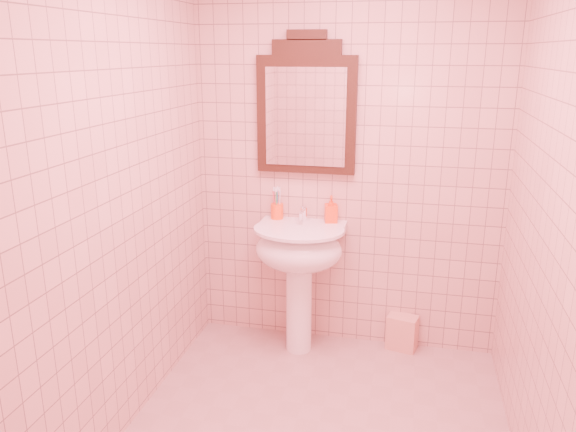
% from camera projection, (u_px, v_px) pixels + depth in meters
% --- Properties ---
extents(back_wall, '(2.00, 0.02, 2.50)m').
position_uv_depth(back_wall, '(348.00, 163.00, 3.61)').
color(back_wall, '#D9A697').
rests_on(back_wall, floor).
extents(pedestal_sink, '(0.58, 0.58, 0.86)m').
position_uv_depth(pedestal_sink, '(299.00, 258.00, 3.62)').
color(pedestal_sink, white).
rests_on(pedestal_sink, floor).
extents(faucet, '(0.04, 0.16, 0.11)m').
position_uv_depth(faucet, '(303.00, 213.00, 3.67)').
color(faucet, white).
rests_on(faucet, pedestal_sink).
extents(mirror, '(0.64, 0.06, 0.89)m').
position_uv_depth(mirror, '(306.00, 109.00, 3.54)').
color(mirror, black).
rests_on(mirror, back_wall).
extents(toothbrush_cup, '(0.08, 0.08, 0.19)m').
position_uv_depth(toothbrush_cup, '(277.00, 211.00, 3.74)').
color(toothbrush_cup, '#FF4915').
rests_on(toothbrush_cup, pedestal_sink).
extents(soap_dispenser, '(0.10, 0.10, 0.18)m').
position_uv_depth(soap_dispenser, '(331.00, 209.00, 3.66)').
color(soap_dispenser, '#F53E14').
rests_on(soap_dispenser, pedestal_sink).
extents(towel, '(0.22, 0.17, 0.24)m').
position_uv_depth(towel, '(402.00, 332.00, 3.79)').
color(towel, '#E6A787').
rests_on(towel, floor).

